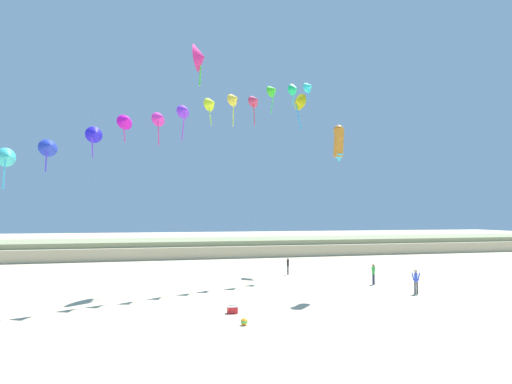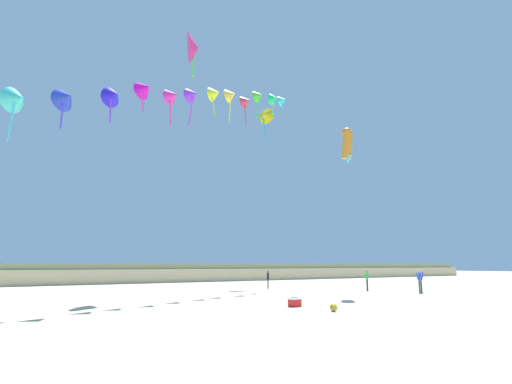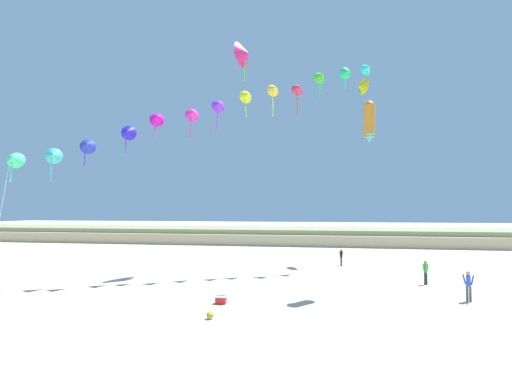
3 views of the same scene
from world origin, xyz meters
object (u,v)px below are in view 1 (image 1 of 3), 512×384
Objects in this scene: large_kite_high_solo at (339,142)px; beach_ball at (244,322)px; person_near_right at (373,273)px; beach_cooler at (232,309)px; person_near_left at (416,280)px; person_mid_center at (288,265)px; large_kite_mid_trail at (200,58)px; large_kite_low_lead at (298,101)px.

large_kite_high_solo is 7.67× the size of beach_ball.
beach_ball is (-12.56, -9.33, -0.77)m from person_near_right.
beach_cooler is (-12.71, -6.73, -0.73)m from person_near_right.
beach_ball is at bearing -140.65° from large_kite_high_solo.
person_near_left is at bearing -21.54° from large_kite_high_solo.
large_kite_high_solo reaches higher than beach_cooler.
person_mid_center is 17.84m from beach_ball.
large_kite_high_solo is at bearing 39.35° from beach_ball.
person_near_left reaches higher than beach_ball.
person_mid_center is 20.43m from large_kite_mid_trail.
person_near_right reaches higher than beach_cooler.
person_near_left is at bearing -61.58° from person_mid_center.
beach_ball is at bearing -85.75° from large_kite_mid_trail.
person_near_right is 8.48m from person_mid_center.
person_mid_center is (-5.97, 11.03, -0.10)m from person_near_left.
person_near_right reaches higher than beach_ball.
beach_ball is (-13.50, -5.12, -0.81)m from person_near_left.
large_kite_low_lead is at bearing 83.36° from large_kite_high_solo.
beach_cooler is at bearing -152.10° from person_near_right.
person_near_right is 1.07× the size of person_mid_center.
large_kite_low_lead reaches higher than person_near_left.
person_mid_center is 0.37× the size of large_kite_low_lead.
large_kite_mid_trail is 23.78m from beach_ball.
person_near_right is 0.59× the size of large_kite_high_solo.
person_near_right is at bearing 27.90° from beach_cooler.
beach_cooler is at bearing -119.52° from person_mid_center.
person_near_right is 11.06m from large_kite_high_solo.
large_kite_low_lead is 28.88m from beach_ball.
beach_ball is (-7.53, -16.16, -0.71)m from person_mid_center.
beach_cooler is at bearing -169.51° from person_near_left.
person_near_right is at bearing 36.60° from beach_ball.
person_near_left is 13.90m from beach_cooler.
large_kite_low_lead is at bearing 63.50° from beach_ball.
person_near_left reaches higher than person_near_right.
large_kite_low_lead reaches higher than person_mid_center.
person_mid_center is at bearing 96.75° from large_kite_high_solo.
person_mid_center is at bearing 65.02° from beach_ball.
person_near_left is 2.97× the size of beach_cooler.
person_near_right is 0.40× the size of large_kite_low_lead.
person_near_left is 4.31m from person_near_right.
person_near_left is 1.11× the size of person_mid_center.
large_kite_high_solo reaches higher than person_near_right.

